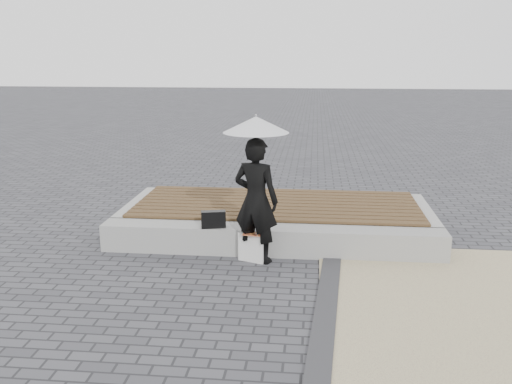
% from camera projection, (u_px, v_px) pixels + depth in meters
% --- Properties ---
extents(ground, '(80.00, 80.00, 0.00)m').
position_uv_depth(ground, '(261.00, 299.00, 6.74)').
color(ground, '#45454A').
rests_on(ground, ground).
extents(edging_band, '(0.61, 5.20, 0.04)m').
position_uv_depth(edging_band, '(325.00, 320.00, 6.18)').
color(edging_band, '#313134').
rests_on(edging_band, ground).
extents(seating_ledge, '(5.00, 0.45, 0.40)m').
position_uv_depth(seating_ledge, '(271.00, 240.00, 8.24)').
color(seating_ledge, gray).
rests_on(seating_ledge, ground).
extents(timber_platform, '(5.00, 2.00, 0.40)m').
position_uv_depth(timber_platform, '(277.00, 217.00, 9.40)').
color(timber_platform, '#A8A8A2').
rests_on(timber_platform, ground).
extents(timber_decking, '(4.60, 2.00, 0.04)m').
position_uv_depth(timber_decking, '(277.00, 204.00, 9.34)').
color(timber_decking, brown).
rests_on(timber_decking, timber_platform).
extents(woman, '(0.74, 0.60, 1.76)m').
position_uv_depth(woman, '(256.00, 201.00, 7.77)').
color(woman, black).
rests_on(woman, ground).
extents(parasol, '(0.89, 0.89, 1.13)m').
position_uv_depth(parasol, '(256.00, 125.00, 7.51)').
color(parasol, silver).
rests_on(parasol, ground).
extents(handbag, '(0.37, 0.21, 0.25)m').
position_uv_depth(handbag, '(213.00, 219.00, 8.13)').
color(handbag, black).
rests_on(handbag, seating_ledge).
extents(canvas_tote, '(0.42, 0.29, 0.41)m').
position_uv_depth(canvas_tote, '(253.00, 247.00, 7.94)').
color(canvas_tote, silver).
rests_on(canvas_tote, ground).
extents(magazine, '(0.29, 0.23, 0.01)m').
position_uv_depth(magazine, '(253.00, 234.00, 7.84)').
color(magazine, '#D13041').
rests_on(magazine, canvas_tote).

